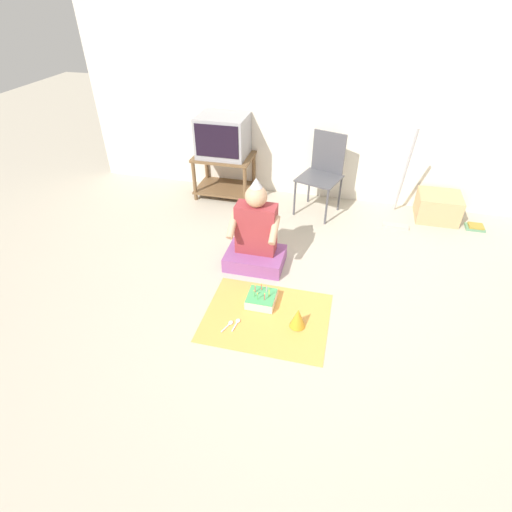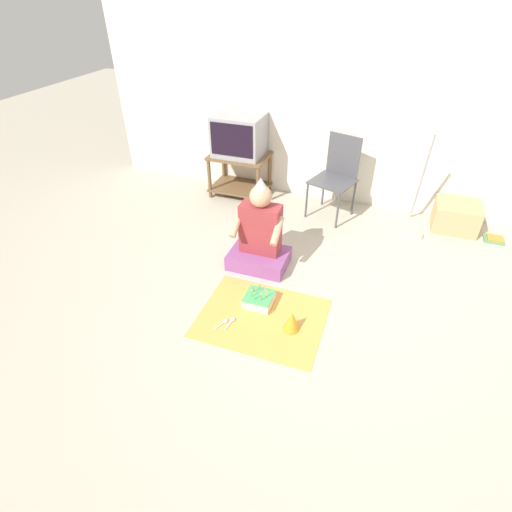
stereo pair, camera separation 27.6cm
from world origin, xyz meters
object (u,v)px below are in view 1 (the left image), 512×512
at_px(tv, 223,136).
at_px(person_seated, 256,237).
at_px(cardboard_box_stack, 438,207).
at_px(birthday_cake, 261,299).
at_px(folding_chair, 323,169).
at_px(party_hat_blue, 298,318).
at_px(book_pile, 475,227).
at_px(dust_mop, 401,197).

height_order(tv, person_seated, tv).
xyz_separation_m(cardboard_box_stack, birthday_cake, (-1.60, -1.88, -0.10)).
height_order(folding_chair, birthday_cake, folding_chair).
height_order(person_seated, party_hat_blue, person_seated).
distance_m(book_pile, person_seated, 2.51).
bearing_deg(folding_chair, tv, 175.33).
bearing_deg(dust_mop, birthday_cake, -124.64).
distance_m(tv, party_hat_blue, 2.50).
height_order(tv, birthday_cake, tv).
distance_m(tv, cardboard_box_stack, 2.57).
bearing_deg(cardboard_box_stack, person_seated, -143.26).
bearing_deg(birthday_cake, book_pile, 41.03).
bearing_deg(cardboard_box_stack, book_pile, -18.63).
height_order(dust_mop, book_pile, dust_mop).
height_order(tv, cardboard_box_stack, tv).
height_order(tv, dust_mop, dust_mop).
relative_size(cardboard_box_stack, book_pile, 2.30).
bearing_deg(folding_chair, dust_mop, -6.80).
bearing_deg(cardboard_box_stack, tv, -179.76).
xyz_separation_m(cardboard_box_stack, dust_mop, (-0.45, -0.21, 0.17)).
height_order(cardboard_box_stack, person_seated, person_seated).
height_order(book_pile, birthday_cake, birthday_cake).
bearing_deg(book_pile, party_hat_blue, -130.62).
height_order(book_pile, party_hat_blue, party_hat_blue).
xyz_separation_m(folding_chair, birthday_cake, (-0.29, -1.77, -0.46)).
relative_size(folding_chair, party_hat_blue, 5.15).
xyz_separation_m(dust_mop, book_pile, (0.85, 0.07, -0.29)).
bearing_deg(cardboard_box_stack, birthday_cake, -130.41).
relative_size(cardboard_box_stack, dust_mop, 0.41).
bearing_deg(dust_mop, party_hat_blue, -113.55).
height_order(folding_chair, dust_mop, dust_mop).
bearing_deg(book_pile, tv, 177.53).
relative_size(folding_chair, cardboard_box_stack, 1.97).
relative_size(person_seated, party_hat_blue, 5.10).
xyz_separation_m(dust_mop, birthday_cake, (-1.15, -1.67, -0.26)).
distance_m(tv, person_seated, 1.57).
relative_size(tv, dust_mop, 0.51).
xyz_separation_m(person_seated, party_hat_blue, (0.53, -0.74, -0.20)).
relative_size(dust_mop, person_seated, 1.25).
bearing_deg(party_hat_blue, tv, 121.08).
xyz_separation_m(tv, book_pile, (2.90, -0.13, -0.73)).
height_order(dust_mop, person_seated, dust_mop).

